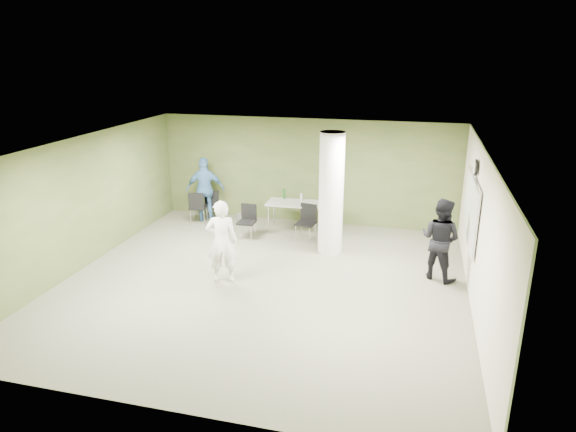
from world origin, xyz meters
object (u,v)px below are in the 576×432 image
(woman_white, at_px, (222,242))
(man_blue, at_px, (205,189))
(chair_back_left, at_px, (198,205))
(man_black, at_px, (440,239))
(folding_table, at_px, (299,204))

(woman_white, bearing_deg, man_blue, -78.31)
(chair_back_left, distance_m, man_black, 6.51)
(man_blue, bearing_deg, woman_white, 100.95)
(folding_table, distance_m, chair_back_left, 2.79)
(folding_table, xyz_separation_m, man_black, (3.41, -2.03, 0.12))
(man_black, relative_size, man_blue, 0.97)
(folding_table, height_order, man_blue, man_blue)
(chair_back_left, bearing_deg, man_blue, -121.60)
(man_black, distance_m, man_blue, 6.49)
(folding_table, relative_size, man_black, 0.97)
(woman_white, height_order, man_blue, man_blue)
(man_black, bearing_deg, man_blue, 8.63)
(chair_back_left, distance_m, woman_white, 3.77)
(man_black, bearing_deg, woman_white, 45.42)
(chair_back_left, distance_m, man_blue, 0.49)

